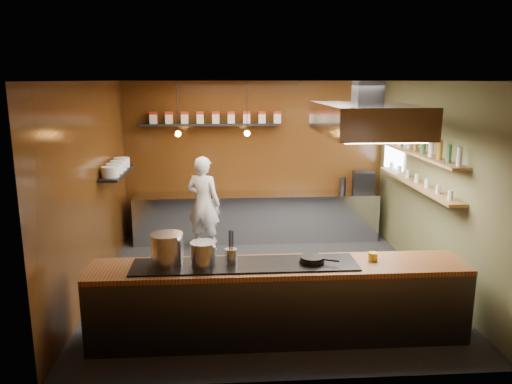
{
  "coord_description": "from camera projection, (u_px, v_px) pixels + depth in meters",
  "views": [
    {
      "loc": [
        -0.65,
        -7.03,
        3.01
      ],
      "look_at": [
        -0.13,
        0.4,
        1.34
      ],
      "focal_mm": 35.0,
      "sensor_mm": 36.0,
      "label": 1
    }
  ],
  "objects": [
    {
      "name": "bottle_shelf_lower",
      "position": [
        416.0,
        184.0,
        7.68
      ],
      "size": [
        0.26,
        2.8,
        0.04
      ],
      "primitive_type": "cube",
      "color": "olive",
      "rests_on": "right_wall"
    },
    {
      "name": "bottles",
      "position": [
        419.0,
        144.0,
        7.54
      ],
      "size": [
        0.06,
        2.66,
        0.24
      ],
      "color": "silver",
      "rests_on": "bottle_shelf_upper"
    },
    {
      "name": "left_wall",
      "position": [
        91.0,
        189.0,
        7.05
      ],
      "size": [
        0.0,
        5.0,
        5.0
      ],
      "primitive_type": "plane",
      "rotation": [
        1.57,
        0.0,
        1.57
      ],
      "color": "#3B200A",
      "rests_on": "ground"
    },
    {
      "name": "bottle_shelf_upper",
      "position": [
        419.0,
        154.0,
        7.57
      ],
      "size": [
        0.26,
        2.8,
        0.04
      ],
      "primitive_type": "cube",
      "color": "olive",
      "rests_on": "right_wall"
    },
    {
      "name": "floor",
      "position": [
        267.0,
        284.0,
        7.55
      ],
      "size": [
        5.0,
        5.0,
        0.0
      ],
      "primitive_type": "plane",
      "color": "black",
      "rests_on": "ground"
    },
    {
      "name": "espresso_machine",
      "position": [
        364.0,
        182.0,
        9.57
      ],
      "size": [
        0.46,
        0.45,
        0.4
      ],
      "primitive_type": "cube",
      "rotation": [
        0.0,
        0.0,
        -0.18
      ],
      "color": "black",
      "rests_on": "prep_counter"
    },
    {
      "name": "prep_counter",
      "position": [
        257.0,
        217.0,
        9.56
      ],
      "size": [
        4.6,
        0.65,
        0.9
      ],
      "primitive_type": "cube",
      "color": "silver",
      "rests_on": "floor"
    },
    {
      "name": "ceiling",
      "position": [
        268.0,
        81.0,
        6.89
      ],
      "size": [
        5.0,
        5.0,
        0.0
      ],
      "primitive_type": "plane",
      "rotation": [
        3.14,
        0.0,
        0.0
      ],
      "color": "silver",
      "rests_on": "back_wall"
    },
    {
      "name": "pendant_left",
      "position": [
        178.0,
        131.0,
        8.63
      ],
      "size": [
        0.1,
        0.1,
        0.95
      ],
      "color": "black",
      "rests_on": "ceiling"
    },
    {
      "name": "utensil_crock",
      "position": [
        231.0,
        256.0,
        5.73
      ],
      "size": [
        0.18,
        0.18,
        0.18
      ],
      "primitive_type": "cylinder",
      "rotation": [
        0.0,
        0.0,
        -0.33
      ],
      "color": "#B8BBBF",
      "rests_on": "pass_counter"
    },
    {
      "name": "frying_pan",
      "position": [
        312.0,
        260.0,
        5.79
      ],
      "size": [
        0.44,
        0.3,
        0.07
      ],
      "color": "black",
      "rests_on": "pass_counter"
    },
    {
      "name": "pendant_right",
      "position": [
        247.0,
        130.0,
        8.71
      ],
      "size": [
        0.1,
        0.1,
        0.95
      ],
      "color": "black",
      "rests_on": "ceiling"
    },
    {
      "name": "chef",
      "position": [
        203.0,
        204.0,
        8.9
      ],
      "size": [
        0.74,
        0.63,
        1.71
      ],
      "primitive_type": "imported",
      "rotation": [
        0.0,
        0.0,
        2.72
      ],
      "color": "white",
      "rests_on": "floor"
    },
    {
      "name": "pass_counter",
      "position": [
        279.0,
        301.0,
        5.89
      ],
      "size": [
        4.4,
        0.72,
        0.94
      ],
      "color": "#38383D",
      "rests_on": "floor"
    },
    {
      "name": "butter_jar",
      "position": [
        373.0,
        257.0,
        5.9
      ],
      "size": [
        0.11,
        0.11,
        0.1
      ],
      "primitive_type": "cylinder",
      "rotation": [
        0.0,
        0.0,
        0.04
      ],
      "color": "gold",
      "rests_on": "pass_counter"
    },
    {
      "name": "plate_stacks",
      "position": [
        116.0,
        167.0,
        8.0
      ],
      "size": [
        0.26,
        1.16,
        0.16
      ],
      "color": "silver",
      "rests_on": "plate_shelf"
    },
    {
      "name": "stockpot_small",
      "position": [
        203.0,
        254.0,
        5.67
      ],
      "size": [
        0.3,
        0.3,
        0.28
      ],
      "primitive_type": "cylinder",
      "rotation": [
        0.0,
        0.0,
        0.0
      ],
      "color": "#B7BABE",
      "rests_on": "pass_counter"
    },
    {
      "name": "right_wall",
      "position": [
        435.0,
        184.0,
        7.39
      ],
      "size": [
        0.0,
        5.0,
        5.0
      ],
      "primitive_type": "plane",
      "rotation": [
        1.57,
        0.0,
        -1.57
      ],
      "color": "brown",
      "rests_on": "ground"
    },
    {
      "name": "plate_shelf",
      "position": [
        117.0,
        173.0,
        8.02
      ],
      "size": [
        0.3,
        1.4,
        0.04
      ],
      "primitive_type": "cube",
      "color": "black",
      "rests_on": "left_wall"
    },
    {
      "name": "wine_glasses",
      "position": [
        417.0,
        178.0,
        7.66
      ],
      "size": [
        0.07,
        2.37,
        0.13
      ],
      "color": "silver",
      "rests_on": "bottle_shelf_lower"
    },
    {
      "name": "storage_tins",
      "position": [
        216.0,
        117.0,
        9.28
      ],
      "size": [
        2.43,
        0.13,
        0.22
      ],
      "color": "#BFB09E",
      "rests_on": "tin_shelf"
    },
    {
      "name": "window_pane",
      "position": [
        394.0,
        143.0,
        8.95
      ],
      "size": [
        0.0,
        1.0,
        1.0
      ],
      "primitive_type": "plane",
      "rotation": [
        1.57,
        0.0,
        -1.57
      ],
      "color": "white",
      "rests_on": "right_wall"
    },
    {
      "name": "extractor_hood",
      "position": [
        366.0,
        119.0,
        6.69
      ],
      "size": [
        1.2,
        2.0,
        0.72
      ],
      "color": "#38383D",
      "rests_on": "ceiling"
    },
    {
      "name": "tin_shelf",
      "position": [
        208.0,
        125.0,
        9.3
      ],
      "size": [
        2.6,
        0.26,
        0.04
      ],
      "primitive_type": "cube",
      "color": "black",
      "rests_on": "back_wall"
    },
    {
      "name": "back_wall",
      "position": [
        255.0,
        160.0,
        9.65
      ],
      "size": [
        5.0,
        0.0,
        5.0
      ],
      "primitive_type": "plane",
      "rotation": [
        1.57,
        0.0,
        0.0
      ],
      "color": "#3B200A",
      "rests_on": "ground"
    },
    {
      "name": "stockpot_large",
      "position": [
        167.0,
        249.0,
        5.71
      ],
      "size": [
        0.49,
        0.49,
        0.36
      ],
      "primitive_type": "cylinder",
      "rotation": [
        0.0,
        0.0,
        0.39
      ],
      "color": "#B7BABF",
      "rests_on": "pass_counter"
    }
  ]
}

